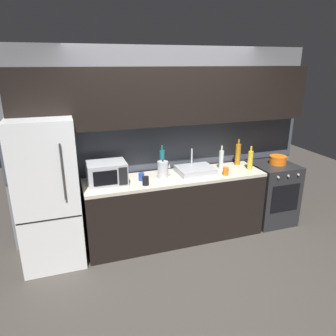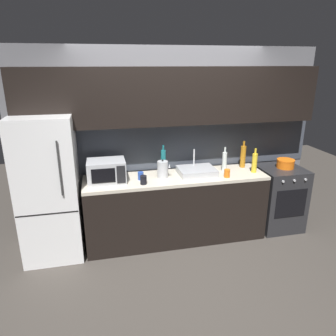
{
  "view_description": "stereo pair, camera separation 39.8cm",
  "coord_description": "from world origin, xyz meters",
  "px_view_note": "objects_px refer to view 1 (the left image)",
  "views": [
    {
      "loc": [
        -1.32,
        -2.67,
        2.3
      ],
      "look_at": [
        -0.11,
        0.9,
        1.02
      ],
      "focal_mm": 33.54,
      "sensor_mm": 36.0,
      "label": 1
    },
    {
      "loc": [
        -0.94,
        -2.78,
        2.3
      ],
      "look_at": [
        -0.11,
        0.9,
        1.02
      ],
      "focal_mm": 33.54,
      "sensor_mm": 36.0,
      "label": 2
    }
  ],
  "objects_px": {
    "microwave": "(107,173)",
    "wine_bottle_teal": "(162,161)",
    "mug_blue": "(141,177)",
    "oven_range": "(271,193)",
    "wine_bottle_amber": "(238,154)",
    "mug_dark": "(146,181)",
    "cooking_pot": "(278,160)",
    "wine_bottle_yellow": "(250,160)",
    "refrigerator": "(48,193)",
    "kettle": "(163,170)",
    "mug_orange": "(226,171)",
    "wine_bottle_clear": "(221,159)"
  },
  "relations": [
    {
      "from": "microwave",
      "to": "wine_bottle_teal",
      "type": "height_order",
      "value": "wine_bottle_teal"
    },
    {
      "from": "mug_blue",
      "to": "microwave",
      "type": "bearing_deg",
      "value": 175.76
    },
    {
      "from": "wine_bottle_clear",
      "to": "cooking_pot",
      "type": "xyz_separation_m",
      "value": [
        0.88,
        -0.07,
        -0.07
      ]
    },
    {
      "from": "mug_dark",
      "to": "microwave",
      "type": "bearing_deg",
      "value": 155.47
    },
    {
      "from": "kettle",
      "to": "cooking_pot",
      "type": "relative_size",
      "value": 1.01
    },
    {
      "from": "microwave",
      "to": "wine_bottle_teal",
      "type": "distance_m",
      "value": 0.76
    },
    {
      "from": "mug_orange",
      "to": "mug_blue",
      "type": "bearing_deg",
      "value": 171.64
    },
    {
      "from": "refrigerator",
      "to": "microwave",
      "type": "relative_size",
      "value": 3.8
    },
    {
      "from": "wine_bottle_yellow",
      "to": "wine_bottle_teal",
      "type": "bearing_deg",
      "value": 168.54
    },
    {
      "from": "kettle",
      "to": "mug_orange",
      "type": "height_order",
      "value": "kettle"
    },
    {
      "from": "kettle",
      "to": "wine_bottle_clear",
      "type": "relative_size",
      "value": 0.74
    },
    {
      "from": "refrigerator",
      "to": "wine_bottle_yellow",
      "type": "xyz_separation_m",
      "value": [
        2.61,
        -0.07,
        0.16
      ]
    },
    {
      "from": "wine_bottle_amber",
      "to": "mug_blue",
      "type": "bearing_deg",
      "value": -173.08
    },
    {
      "from": "wine_bottle_clear",
      "to": "oven_range",
      "type": "bearing_deg",
      "value": -5.11
    },
    {
      "from": "wine_bottle_yellow",
      "to": "microwave",
      "type": "bearing_deg",
      "value": 177.34
    },
    {
      "from": "mug_dark",
      "to": "cooking_pot",
      "type": "height_order",
      "value": "cooking_pot"
    },
    {
      "from": "mug_orange",
      "to": "mug_dark",
      "type": "relative_size",
      "value": 0.98
    },
    {
      "from": "mug_blue",
      "to": "mug_dark",
      "type": "xyz_separation_m",
      "value": [
        0.01,
        -0.16,
        0.0
      ]
    },
    {
      "from": "wine_bottle_amber",
      "to": "wine_bottle_teal",
      "type": "xyz_separation_m",
      "value": [
        -1.13,
        0.0,
        0.0
      ]
    },
    {
      "from": "mug_dark",
      "to": "wine_bottle_amber",
      "type": "bearing_deg",
      "value": 13.24
    },
    {
      "from": "wine_bottle_yellow",
      "to": "wine_bottle_amber",
      "type": "height_order",
      "value": "wine_bottle_amber"
    },
    {
      "from": "kettle",
      "to": "oven_range",
      "type": "bearing_deg",
      "value": 0.16
    },
    {
      "from": "cooking_pot",
      "to": "refrigerator",
      "type": "bearing_deg",
      "value": -180.0
    },
    {
      "from": "wine_bottle_amber",
      "to": "mug_blue",
      "type": "relative_size",
      "value": 3.78
    },
    {
      "from": "kettle",
      "to": "mug_blue",
      "type": "relative_size",
      "value": 2.46
    },
    {
      "from": "microwave",
      "to": "mug_dark",
      "type": "relative_size",
      "value": 4.32
    },
    {
      "from": "refrigerator",
      "to": "kettle",
      "type": "xyz_separation_m",
      "value": [
        1.38,
        -0.01,
        0.14
      ]
    },
    {
      "from": "mug_orange",
      "to": "cooking_pot",
      "type": "relative_size",
      "value": 0.44
    },
    {
      "from": "microwave",
      "to": "kettle",
      "type": "xyz_separation_m",
      "value": [
        0.7,
        -0.02,
        -0.03
      ]
    },
    {
      "from": "wine_bottle_amber",
      "to": "mug_orange",
      "type": "height_order",
      "value": "wine_bottle_amber"
    },
    {
      "from": "wine_bottle_teal",
      "to": "kettle",
      "type": "bearing_deg",
      "value": -104.47
    },
    {
      "from": "kettle",
      "to": "wine_bottle_amber",
      "type": "xyz_separation_m",
      "value": [
        1.18,
        0.17,
        0.05
      ]
    },
    {
      "from": "mug_blue",
      "to": "cooking_pot",
      "type": "bearing_deg",
      "value": 0.36
    },
    {
      "from": "wine_bottle_amber",
      "to": "mug_dark",
      "type": "distance_m",
      "value": 1.49
    },
    {
      "from": "refrigerator",
      "to": "wine_bottle_teal",
      "type": "xyz_separation_m",
      "value": [
        1.43,
        0.17,
        0.19
      ]
    },
    {
      "from": "kettle",
      "to": "wine_bottle_yellow",
      "type": "relative_size",
      "value": 0.74
    },
    {
      "from": "mug_blue",
      "to": "oven_range",
      "type": "bearing_deg",
      "value": 0.32
    },
    {
      "from": "refrigerator",
      "to": "mug_blue",
      "type": "xyz_separation_m",
      "value": [
        1.1,
        -0.01,
        0.08
      ]
    },
    {
      "from": "microwave",
      "to": "mug_dark",
      "type": "distance_m",
      "value": 0.48
    },
    {
      "from": "oven_range",
      "to": "mug_blue",
      "type": "bearing_deg",
      "value": -179.68
    },
    {
      "from": "refrigerator",
      "to": "mug_blue",
      "type": "bearing_deg",
      "value": -0.65
    },
    {
      "from": "mug_blue",
      "to": "cooking_pot",
      "type": "height_order",
      "value": "cooking_pot"
    },
    {
      "from": "wine_bottle_amber",
      "to": "mug_orange",
      "type": "distance_m",
      "value": 0.51
    },
    {
      "from": "oven_range",
      "to": "wine_bottle_yellow",
      "type": "distance_m",
      "value": 0.75
    },
    {
      "from": "mug_orange",
      "to": "wine_bottle_teal",
      "type": "bearing_deg",
      "value": 155.79
    },
    {
      "from": "refrigerator",
      "to": "wine_bottle_yellow",
      "type": "height_order",
      "value": "refrigerator"
    },
    {
      "from": "wine_bottle_teal",
      "to": "mug_dark",
      "type": "height_order",
      "value": "wine_bottle_teal"
    },
    {
      "from": "wine_bottle_yellow",
      "to": "mug_blue",
      "type": "distance_m",
      "value": 1.52
    },
    {
      "from": "wine_bottle_teal",
      "to": "oven_range",
      "type": "bearing_deg",
      "value": -5.89
    },
    {
      "from": "wine_bottle_yellow",
      "to": "wine_bottle_amber",
      "type": "relative_size",
      "value": 0.88
    }
  ]
}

